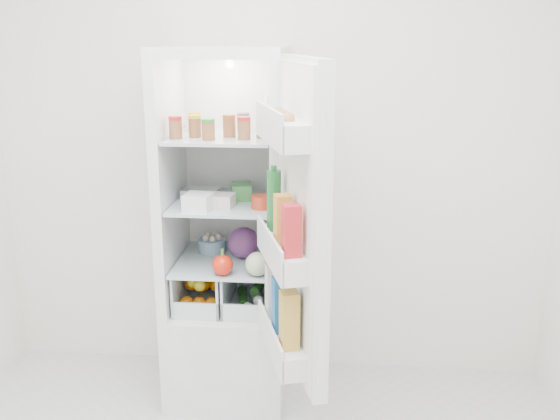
# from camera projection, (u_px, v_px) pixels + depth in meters

# --- Properties ---
(room_walls) EXTENTS (3.02, 3.02, 2.61)m
(room_walls) POSITION_uv_depth(u_px,v_px,m) (219.00, 129.00, 1.80)
(room_walls) COLOR white
(room_walls) RESTS_ON ground
(refrigerator) EXTENTS (0.60, 0.60, 1.80)m
(refrigerator) POSITION_uv_depth(u_px,v_px,m) (229.00, 270.00, 3.26)
(refrigerator) COLOR silver
(refrigerator) RESTS_ON ground
(shelf_low) EXTENTS (0.49, 0.53, 0.01)m
(shelf_low) POSITION_uv_depth(u_px,v_px,m) (227.00, 261.00, 3.18)
(shelf_low) COLOR silver
(shelf_low) RESTS_ON refrigerator
(shelf_mid) EXTENTS (0.49, 0.53, 0.02)m
(shelf_mid) POSITION_uv_depth(u_px,v_px,m) (225.00, 202.00, 3.10)
(shelf_mid) COLOR silver
(shelf_mid) RESTS_ON refrigerator
(shelf_top) EXTENTS (0.49, 0.53, 0.02)m
(shelf_top) POSITION_uv_depth(u_px,v_px,m) (224.00, 136.00, 3.01)
(shelf_top) COLOR silver
(shelf_top) RESTS_ON refrigerator
(crisper_left) EXTENTS (0.23, 0.46, 0.22)m
(crisper_left) POSITION_uv_depth(u_px,v_px,m) (204.00, 283.00, 3.23)
(crisper_left) COLOR silver
(crisper_left) RESTS_ON refrigerator
(crisper_right) EXTENTS (0.23, 0.46, 0.22)m
(crisper_right) POSITION_uv_depth(u_px,v_px,m) (251.00, 285.00, 3.21)
(crisper_right) COLOR silver
(crisper_right) RESTS_ON refrigerator
(condiment_jars) EXTENTS (0.46, 0.34, 0.08)m
(condiment_jars) POSITION_uv_depth(u_px,v_px,m) (219.00, 127.00, 2.94)
(condiment_jars) COLOR #B21919
(condiment_jars) RESTS_ON shelf_top
(squeeze_bottle) EXTENTS (0.05, 0.05, 0.17)m
(squeeze_bottle) POSITION_uv_depth(u_px,v_px,m) (269.00, 114.00, 3.09)
(squeeze_bottle) COLOR silver
(squeeze_bottle) RESTS_ON shelf_top
(tub_white) EXTENTS (0.14, 0.14, 0.08)m
(tub_white) POSITION_uv_depth(u_px,v_px,m) (198.00, 202.00, 2.92)
(tub_white) COLOR white
(tub_white) RESTS_ON shelf_mid
(tub_cream) EXTENTS (0.12, 0.12, 0.06)m
(tub_cream) POSITION_uv_depth(u_px,v_px,m) (222.00, 201.00, 2.97)
(tub_cream) COLOR beige
(tub_cream) RESTS_ON shelf_mid
(tin_red) EXTENTS (0.10, 0.10, 0.06)m
(tin_red) POSITION_uv_depth(u_px,v_px,m) (261.00, 202.00, 2.95)
(tin_red) COLOR #B7321B
(tin_red) RESTS_ON shelf_mid
(foil_tray) EXTENTS (0.19, 0.15, 0.04)m
(foil_tray) POSITION_uv_depth(u_px,v_px,m) (201.00, 193.00, 3.15)
(foil_tray) COLOR silver
(foil_tray) RESTS_ON shelf_mid
(tub_green) EXTENTS (0.12, 0.15, 0.08)m
(tub_green) POSITION_uv_depth(u_px,v_px,m) (242.00, 191.00, 3.13)
(tub_green) COLOR #418F43
(tub_green) RESTS_ON shelf_mid
(red_cabbage) EXTENTS (0.16, 0.16, 0.16)m
(red_cabbage) POSITION_uv_depth(u_px,v_px,m) (244.00, 243.00, 3.18)
(red_cabbage) COLOR #511C53
(red_cabbage) RESTS_ON shelf_low
(bell_pepper) EXTENTS (0.10, 0.10, 0.10)m
(bell_pepper) POSITION_uv_depth(u_px,v_px,m) (223.00, 265.00, 2.96)
(bell_pepper) COLOR red
(bell_pepper) RESTS_ON shelf_low
(mushroom_bowl) EXTENTS (0.17, 0.17, 0.07)m
(mushroom_bowl) POSITION_uv_depth(u_px,v_px,m) (212.00, 245.00, 3.29)
(mushroom_bowl) COLOR #80A1BE
(mushroom_bowl) RESTS_ON shelf_low
(salad_bag) EXTENTS (0.12, 0.12, 0.12)m
(salad_bag) POSITION_uv_depth(u_px,v_px,m) (258.00, 264.00, 2.95)
(salad_bag) COLOR #B6CB98
(salad_bag) RESTS_ON shelf_low
(citrus_pile) EXTENTS (0.20, 0.31, 0.16)m
(citrus_pile) POSITION_uv_depth(u_px,v_px,m) (202.00, 290.00, 3.20)
(citrus_pile) COLOR orange
(citrus_pile) RESTS_ON refrigerator
(veg_pile) EXTENTS (0.16, 0.30, 0.10)m
(veg_pile) POSITION_uv_depth(u_px,v_px,m) (252.00, 294.00, 3.22)
(veg_pile) COLOR #1E4617
(veg_pile) RESTS_ON refrigerator
(fridge_door) EXTENTS (0.32, 0.59, 1.30)m
(fridge_door) POSITION_uv_depth(u_px,v_px,m) (296.00, 230.00, 2.52)
(fridge_door) COLOR silver
(fridge_door) RESTS_ON refrigerator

